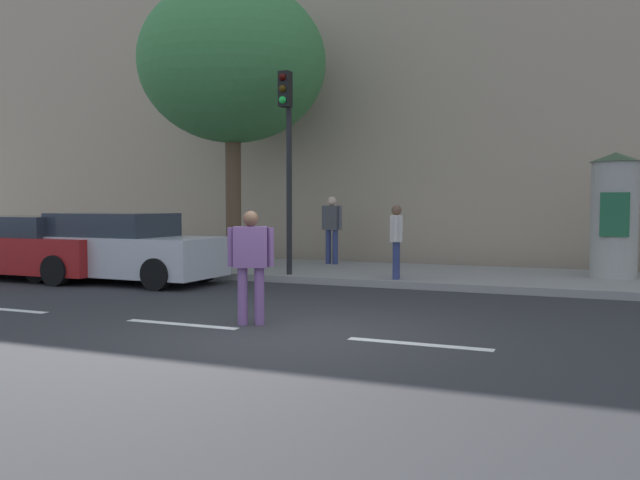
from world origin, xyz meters
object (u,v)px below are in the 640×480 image
street_tree (232,64)px  traffic_light (287,139)px  pedestrian_with_backpack (251,258)px  poster_column (614,214)px  pedestrian_in_red_top (332,224)px  pedestrian_in_light_jacket (396,237)px  parked_car_blue (29,248)px  parked_car_dark (119,249)px

street_tree → traffic_light: bearing=-36.0°
traffic_light → pedestrian_with_backpack: size_ratio=2.72×
traffic_light → poster_column: (6.53, 2.16, -1.61)m
street_tree → pedestrian_in_red_top: street_tree is taller
street_tree → pedestrian_in_light_jacket: (4.73, -1.52, -4.18)m
street_tree → poster_column: bearing=3.1°
poster_column → parked_car_blue: (-12.23, -3.86, -0.78)m
traffic_light → pedestrian_in_red_top: 3.40m
street_tree → pedestrian_in_light_jacket: street_tree is taller
poster_column → pedestrian_with_backpack: 8.50m
pedestrian_with_backpack → pedestrian_in_red_top: 7.92m
poster_column → parked_car_dark: poster_column is taller
parked_car_dark → poster_column: bearing=20.4°
poster_column → street_tree: (-8.85, -0.47, 3.73)m
traffic_light → street_tree: street_tree is taller
parked_car_blue → pedestrian_with_backpack: bearing=-23.0°
pedestrian_in_light_jacket → parked_car_blue: size_ratio=0.34×
street_tree → parked_car_dark: 5.58m
street_tree → pedestrian_with_backpack: 8.83m
traffic_light → poster_column: size_ratio=1.67×
traffic_light → parked_car_dark: bearing=-155.5°
traffic_light → poster_column: 7.07m
parked_car_dark → pedestrian_with_backpack: bearing=-33.5°
traffic_light → pedestrian_in_red_top: size_ratio=2.52×
pedestrian_with_backpack → pedestrian_in_light_jacket: 5.08m
pedestrian_in_light_jacket → pedestrian_with_backpack: bearing=-97.1°
pedestrian_in_red_top → street_tree: bearing=-153.2°
poster_column → parked_car_dark: bearing=-159.6°
pedestrian_with_backpack → parked_car_dark: size_ratio=0.36×
pedestrian_with_backpack → traffic_light: bearing=110.2°
pedestrian_with_backpack → poster_column: bearing=56.0°
poster_column → parked_car_dark: size_ratio=0.58×
traffic_light → parked_car_blue: traffic_light is taller
pedestrian_with_backpack → parked_car_blue: 8.13m
parked_car_blue → parked_car_dark: parked_car_dark is taller
poster_column → pedestrian_in_red_top: 6.66m
street_tree → parked_car_dark: bearing=-107.2°
street_tree → pedestrian_in_light_jacket: size_ratio=4.65×
poster_column → parked_car_blue: bearing=-162.5°
pedestrian_in_red_top → parked_car_blue: bearing=-141.1°
poster_column → pedestrian_in_light_jacket: bearing=-154.2°
poster_column → parked_car_dark: (-9.84, -3.66, -0.75)m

